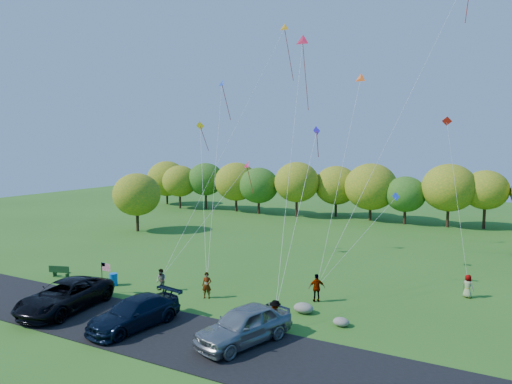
% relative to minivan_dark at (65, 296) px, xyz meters
% --- Properties ---
extents(ground, '(140.00, 140.00, 0.00)m').
position_rel_minivan_dark_xyz_m(ground, '(7.80, 4.14, -0.96)').
color(ground, '#2C611B').
rests_on(ground, ground).
extents(asphalt_lane, '(44.00, 6.00, 0.06)m').
position_rel_minivan_dark_xyz_m(asphalt_lane, '(7.80, 0.14, -0.93)').
color(asphalt_lane, black).
rests_on(asphalt_lane, ground).
extents(treeline, '(75.46, 27.82, 8.01)m').
position_rel_minivan_dark_xyz_m(treeline, '(6.58, 40.24, 3.67)').
color(treeline, '#3D2316').
rests_on(treeline, ground).
extents(minivan_dark, '(3.83, 6.82, 1.80)m').
position_rel_minivan_dark_xyz_m(minivan_dark, '(0.00, 0.00, 0.00)').
color(minivan_dark, black).
rests_on(minivan_dark, asphalt_lane).
extents(minivan_navy, '(3.20, 5.93, 1.63)m').
position_rel_minivan_dark_xyz_m(minivan_navy, '(5.67, -0.02, -0.08)').
color(minivan_navy, black).
rests_on(minivan_navy, asphalt_lane).
extents(minivan_silver, '(3.92, 5.99, 1.90)m').
position_rel_minivan_dark_xyz_m(minivan_silver, '(12.10, 1.04, 0.05)').
color(minivan_silver, gray).
rests_on(minivan_silver, asphalt_lane).
extents(flyer_a, '(0.75, 0.62, 1.76)m').
position_rel_minivan_dark_xyz_m(flyer_a, '(6.46, 6.05, -0.08)').
color(flyer_a, '#4C4C59').
rests_on(flyer_a, ground).
extents(flyer_b, '(0.87, 0.74, 1.58)m').
position_rel_minivan_dark_xyz_m(flyer_b, '(2.80, 5.79, -0.17)').
color(flyer_b, '#4C4C59').
rests_on(flyer_b, ground).
extents(flyer_c, '(1.21, 0.83, 1.72)m').
position_rel_minivan_dark_xyz_m(flyer_c, '(12.80, 3.34, -0.10)').
color(flyer_c, '#4C4C59').
rests_on(flyer_c, ground).
extents(flyer_d, '(1.16, 0.95, 1.85)m').
position_rel_minivan_dark_xyz_m(flyer_d, '(13.22, 8.82, -0.03)').
color(flyer_d, '#4C4C59').
rests_on(flyer_d, ground).
extents(flyer_e, '(0.91, 0.80, 1.57)m').
position_rel_minivan_dark_xyz_m(flyer_e, '(21.94, 14.32, -0.18)').
color(flyer_e, '#4C4C59').
rests_on(flyer_e, ground).
extents(park_bench, '(1.64, 0.78, 0.93)m').
position_rel_minivan_dark_xyz_m(park_bench, '(-6.30, 4.73, -0.46)').
color(park_bench, '#133616').
rests_on(park_bench, ground).
extents(trash_barrel, '(0.59, 0.59, 0.89)m').
position_rel_minivan_dark_xyz_m(trash_barrel, '(-1.17, 5.21, -0.52)').
color(trash_barrel, blue).
rests_on(trash_barrel, ground).
extents(flag_assembly, '(0.83, 0.54, 2.24)m').
position_rel_minivan_dark_xyz_m(flag_assembly, '(-0.20, 3.44, 0.70)').
color(flag_assembly, black).
rests_on(flag_assembly, ground).
extents(boulder_near, '(1.24, 0.97, 0.62)m').
position_rel_minivan_dark_xyz_m(boulder_near, '(13.20, 6.54, -0.65)').
color(boulder_near, gray).
rests_on(boulder_near, ground).
extents(boulder_far, '(0.93, 0.77, 0.48)m').
position_rel_minivan_dark_xyz_m(boulder_far, '(15.85, 5.63, -0.72)').
color(boulder_far, slate).
rests_on(boulder_far, ground).
extents(kites_aloft, '(23.06, 10.32, 17.68)m').
position_rel_minivan_dark_xyz_m(kites_aloft, '(9.19, 17.54, 15.70)').
color(kites_aloft, red).
rests_on(kites_aloft, ground).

